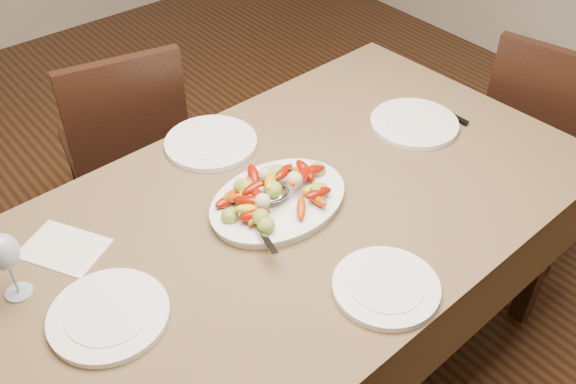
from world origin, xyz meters
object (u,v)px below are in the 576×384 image
(serving_platter, at_px, (278,203))
(plate_right, at_px, (414,124))
(plate_left, at_px, (109,316))
(wine_glass, at_px, (8,264))
(chair_right, at_px, (547,141))
(chair_far, at_px, (124,148))
(plate_near, at_px, (386,287))
(plate_far, at_px, (211,143))
(dining_table, at_px, (288,297))

(serving_platter, relative_size, plate_right, 1.41)
(plate_left, height_order, wine_glass, wine_glass)
(chair_right, height_order, serving_platter, chair_right)
(chair_right, relative_size, wine_glass, 4.64)
(chair_far, height_order, plate_near, chair_far)
(wine_glass, bearing_deg, plate_right, -5.53)
(plate_far, bearing_deg, serving_platter, -92.63)
(dining_table, bearing_deg, plate_near, -90.70)
(chair_right, xyz_separation_m, wine_glass, (-1.95, 0.27, 0.39))
(chair_far, bearing_deg, plate_left, 74.85)
(plate_near, xyz_separation_m, wine_glass, (-0.70, 0.56, 0.09))
(chair_right, xyz_separation_m, plate_left, (-1.82, 0.06, 0.29))
(chair_right, xyz_separation_m, serving_platter, (-1.26, 0.12, 0.30))
(chair_right, relative_size, plate_right, 3.29)
(chair_right, bearing_deg, wine_glass, 68.99)
(chair_far, distance_m, wine_glass, 1.06)
(plate_far, bearing_deg, plate_near, -90.64)
(dining_table, height_order, serving_platter, serving_platter)
(chair_far, xyz_separation_m, wine_glass, (-0.64, -0.75, 0.39))
(plate_left, xyz_separation_m, plate_far, (0.57, 0.42, 0.00))
(dining_table, distance_m, chair_far, 0.94)
(chair_right, xyz_separation_m, plate_right, (-0.67, 0.15, 0.29))
(plate_right, relative_size, plate_near, 1.09)
(plate_right, bearing_deg, plate_near, -143.36)
(serving_platter, bearing_deg, plate_far, 87.37)
(chair_right, height_order, plate_near, chair_right)
(plate_right, bearing_deg, serving_platter, -177.54)
(dining_table, height_order, plate_right, plate_right)
(dining_table, distance_m, plate_left, 0.69)
(chair_far, xyz_separation_m, plate_near, (0.06, -1.31, 0.29))
(plate_right, xyz_separation_m, plate_near, (-0.59, -0.44, 0.00))
(dining_table, xyz_separation_m, plate_right, (0.58, 0.05, 0.39))
(plate_near, bearing_deg, wine_glass, 141.25)
(wine_glass, bearing_deg, chair_far, 49.72)
(wine_glass, bearing_deg, dining_table, -14.17)
(plate_far, bearing_deg, chair_far, 97.37)
(plate_near, bearing_deg, serving_platter, 91.12)
(dining_table, height_order, wine_glass, wine_glass)
(plate_left, height_order, plate_right, same)
(chair_far, relative_size, plate_near, 3.59)
(chair_far, relative_size, plate_left, 3.34)
(plate_far, xyz_separation_m, wine_glass, (-0.71, -0.21, 0.09))
(dining_table, relative_size, plate_left, 6.47)
(plate_far, xyz_separation_m, plate_near, (-0.01, -0.77, 0.00))
(chair_far, relative_size, wine_glass, 4.64)
(serving_platter, relative_size, wine_glass, 1.99)
(chair_far, height_order, wine_glass, wine_glass)
(plate_right, height_order, plate_near, same)
(wine_glass, bearing_deg, plate_near, -38.75)
(plate_right, relative_size, plate_far, 0.99)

